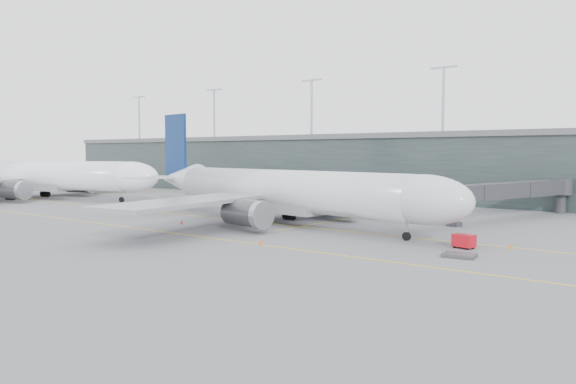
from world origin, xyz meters
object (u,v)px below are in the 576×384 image
Objects in this scene: second_aircraft at (39,176)px; gse_cart at (464,241)px; main_aircraft at (283,191)px; jet_bridge at (498,191)px.

second_aircraft is 26.20× the size of gse_cart.
main_aircraft is 24.53× the size of gse_cart.
main_aircraft is 30.02m from gse_cart.
main_aircraft is 1.50× the size of jet_bridge.
gse_cart is (29.42, -4.32, -4.14)m from main_aircraft.
second_aircraft is at bearing -149.80° from jet_bridge.
second_aircraft is 103.99m from gse_cart.
main_aircraft is 0.94× the size of second_aircraft.
second_aircraft reaches higher than jet_bridge.
gse_cart is at bearing -63.09° from jet_bridge.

